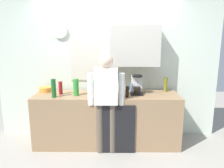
{
  "coord_description": "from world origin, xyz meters",
  "views": [
    {
      "loc": [
        0.12,
        -3.24,
        1.84
      ],
      "look_at": [
        0.09,
        0.25,
        1.08
      ],
      "focal_mm": 34.91,
      "sensor_mm": 36.0,
      "label": 1
    }
  ],
  "objects_px": {
    "bottle_green_wine": "(54,88)",
    "person_at_sink": "(106,96)",
    "bottle_red_vinegar": "(61,88)",
    "bottle_clear_soda": "(76,87)",
    "bottle_dark_sauce": "(127,92)",
    "mixing_bowl": "(46,89)",
    "dish_soap": "(132,87)",
    "bottle_amber_beer": "(96,90)",
    "cup_white_mug": "(103,93)",
    "potted_plant": "(93,86)",
    "coffee_maker": "(137,86)",
    "bottle_olive_oil": "(166,85)"
  },
  "relations": [
    {
      "from": "bottle_green_wine",
      "to": "person_at_sink",
      "type": "height_order",
      "value": "person_at_sink"
    },
    {
      "from": "bottle_red_vinegar",
      "to": "bottle_clear_soda",
      "type": "bearing_deg",
      "value": -14.1
    },
    {
      "from": "bottle_dark_sauce",
      "to": "mixing_bowl",
      "type": "distance_m",
      "value": 1.47
    },
    {
      "from": "bottle_red_vinegar",
      "to": "dish_soap",
      "type": "bearing_deg",
      "value": 9.26
    },
    {
      "from": "dish_soap",
      "to": "bottle_dark_sauce",
      "type": "bearing_deg",
      "value": -105.09
    },
    {
      "from": "bottle_amber_beer",
      "to": "person_at_sink",
      "type": "distance_m",
      "value": 0.24
    },
    {
      "from": "bottle_amber_beer",
      "to": "dish_soap",
      "type": "relative_size",
      "value": 1.28
    },
    {
      "from": "bottle_green_wine",
      "to": "cup_white_mug",
      "type": "xyz_separation_m",
      "value": [
        0.78,
        0.06,
        -0.1
      ]
    },
    {
      "from": "potted_plant",
      "to": "person_at_sink",
      "type": "bearing_deg",
      "value": -58.51
    },
    {
      "from": "bottle_clear_soda",
      "to": "bottle_green_wine",
      "type": "distance_m",
      "value": 0.36
    },
    {
      "from": "bottle_clear_soda",
      "to": "potted_plant",
      "type": "xyz_separation_m",
      "value": [
        0.27,
        0.14,
        -0.01
      ]
    },
    {
      "from": "bottle_clear_soda",
      "to": "dish_soap",
      "type": "height_order",
      "value": "bottle_clear_soda"
    },
    {
      "from": "bottle_red_vinegar",
      "to": "cup_white_mug",
      "type": "xyz_separation_m",
      "value": [
        0.71,
        -0.12,
        -0.06
      ]
    },
    {
      "from": "coffee_maker",
      "to": "bottle_olive_oil",
      "type": "bearing_deg",
      "value": 18.32
    },
    {
      "from": "potted_plant",
      "to": "cup_white_mug",
      "type": "bearing_deg",
      "value": -49.84
    },
    {
      "from": "bottle_red_vinegar",
      "to": "potted_plant",
      "type": "relative_size",
      "value": 0.96
    },
    {
      "from": "person_at_sink",
      "to": "bottle_olive_oil",
      "type": "bearing_deg",
      "value": 14.87
    },
    {
      "from": "bottle_red_vinegar",
      "to": "person_at_sink",
      "type": "relative_size",
      "value": 0.14
    },
    {
      "from": "bottle_green_wine",
      "to": "bottle_red_vinegar",
      "type": "bearing_deg",
      "value": 71.6
    },
    {
      "from": "bottle_amber_beer",
      "to": "bottle_clear_soda",
      "type": "relative_size",
      "value": 0.82
    },
    {
      "from": "coffee_maker",
      "to": "potted_plant",
      "type": "height_order",
      "value": "coffee_maker"
    },
    {
      "from": "potted_plant",
      "to": "dish_soap",
      "type": "xyz_separation_m",
      "value": [
        0.67,
        0.13,
        -0.05
      ]
    },
    {
      "from": "bottle_amber_beer",
      "to": "potted_plant",
      "type": "bearing_deg",
      "value": 104.27
    },
    {
      "from": "cup_white_mug",
      "to": "bottle_dark_sauce",
      "type": "bearing_deg",
      "value": -8.04
    },
    {
      "from": "bottle_clear_soda",
      "to": "coffee_maker",
      "type": "bearing_deg",
      "value": 5.62
    },
    {
      "from": "bottle_dark_sauce",
      "to": "cup_white_mug",
      "type": "relative_size",
      "value": 1.89
    },
    {
      "from": "coffee_maker",
      "to": "bottle_red_vinegar",
      "type": "xyz_separation_m",
      "value": [
        -1.28,
        -0.03,
        -0.04
      ]
    },
    {
      "from": "coffee_maker",
      "to": "dish_soap",
      "type": "relative_size",
      "value": 1.83
    },
    {
      "from": "bottle_clear_soda",
      "to": "bottle_olive_oil",
      "type": "distance_m",
      "value": 1.56
    },
    {
      "from": "bottle_dark_sauce",
      "to": "dish_soap",
      "type": "relative_size",
      "value": 1.0
    },
    {
      "from": "mixing_bowl",
      "to": "bottle_amber_beer",
      "type": "bearing_deg",
      "value": -19.84
    },
    {
      "from": "bottle_dark_sauce",
      "to": "person_at_sink",
      "type": "relative_size",
      "value": 0.11
    },
    {
      "from": "bottle_amber_beer",
      "to": "bottle_clear_soda",
      "type": "bearing_deg",
      "value": 165.51
    },
    {
      "from": "cup_white_mug",
      "to": "person_at_sink",
      "type": "bearing_deg",
      "value": -70.33
    },
    {
      "from": "potted_plant",
      "to": "dish_soap",
      "type": "distance_m",
      "value": 0.68
    },
    {
      "from": "bottle_dark_sauce",
      "to": "bottle_clear_soda",
      "type": "relative_size",
      "value": 0.64
    },
    {
      "from": "bottle_green_wine",
      "to": "bottle_dark_sauce",
      "type": "bearing_deg",
      "value": 0.38
    },
    {
      "from": "mixing_bowl",
      "to": "bottle_green_wine",
      "type": "bearing_deg",
      "value": -55.65
    },
    {
      "from": "bottle_red_vinegar",
      "to": "bottle_dark_sauce",
      "type": "height_order",
      "value": "bottle_red_vinegar"
    },
    {
      "from": "bottle_amber_beer",
      "to": "bottle_green_wine",
      "type": "distance_m",
      "value": 0.67
    },
    {
      "from": "bottle_dark_sauce",
      "to": "bottle_olive_oil",
      "type": "bearing_deg",
      "value": 28.85
    },
    {
      "from": "bottle_dark_sauce",
      "to": "cup_white_mug",
      "type": "distance_m",
      "value": 0.4
    },
    {
      "from": "bottle_clear_soda",
      "to": "cup_white_mug",
      "type": "height_order",
      "value": "bottle_clear_soda"
    },
    {
      "from": "bottle_dark_sauce",
      "to": "mixing_bowl",
      "type": "relative_size",
      "value": 0.82
    },
    {
      "from": "bottle_olive_oil",
      "to": "bottle_dark_sauce",
      "type": "bearing_deg",
      "value": -151.15
    },
    {
      "from": "coffee_maker",
      "to": "cup_white_mug",
      "type": "relative_size",
      "value": 3.47
    },
    {
      "from": "bottle_red_vinegar",
      "to": "dish_soap",
      "type": "xyz_separation_m",
      "value": [
        1.21,
        0.2,
        -0.03
      ]
    },
    {
      "from": "mixing_bowl",
      "to": "person_at_sink",
      "type": "height_order",
      "value": "person_at_sink"
    },
    {
      "from": "bottle_dark_sauce",
      "to": "potted_plant",
      "type": "height_order",
      "value": "potted_plant"
    },
    {
      "from": "bottle_green_wine",
      "to": "bottle_olive_oil",
      "type": "bearing_deg",
      "value": 11.87
    }
  ]
}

